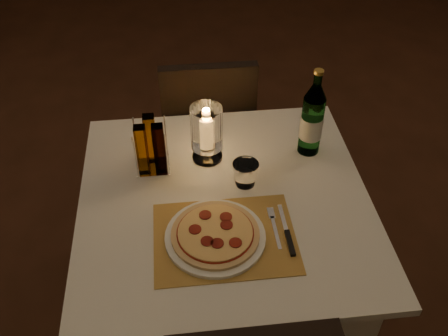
{
  "coord_description": "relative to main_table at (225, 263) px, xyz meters",
  "views": [
    {
      "loc": [
        0.02,
        -1.5,
        1.96
      ],
      "look_at": [
        0.16,
        -0.27,
        0.86
      ],
      "focal_mm": 40.0,
      "sensor_mm": 36.0,
      "label": 1
    }
  ],
  "objects": [
    {
      "name": "floor",
      "position": [
        -0.16,
        0.29,
        -0.38
      ],
      "size": [
        8.0,
        10.0,
        0.02
      ],
      "primitive_type": "cube",
      "color": "#412315",
      "rests_on": "ground"
    },
    {
      "name": "main_table",
      "position": [
        0.0,
        0.0,
        0.0
      ],
      "size": [
        1.0,
        1.0,
        0.74
      ],
      "color": "silver",
      "rests_on": "ground"
    },
    {
      "name": "chair_far",
      "position": [
        0.0,
        0.71,
        0.18
      ],
      "size": [
        0.42,
        0.42,
        0.9
      ],
      "color": "black",
      "rests_on": "ground"
    },
    {
      "name": "placemat",
      "position": [
        -0.02,
        -0.18,
        0.37
      ],
      "size": [
        0.45,
        0.34,
        0.0
      ],
      "primitive_type": "cube",
      "color": "#AF833C",
      "rests_on": "main_table"
    },
    {
      "name": "plate",
      "position": [
        -0.05,
        -0.18,
        0.38
      ],
      "size": [
        0.32,
        0.32,
        0.01
      ],
      "primitive_type": "cylinder",
      "color": "white",
      "rests_on": "placemat"
    },
    {
      "name": "pizza",
      "position": [
        -0.05,
        -0.18,
        0.39
      ],
      "size": [
        0.28,
        0.28,
        0.02
      ],
      "color": "#D8B77F",
      "rests_on": "plate"
    },
    {
      "name": "fork",
      "position": [
        0.14,
        -0.15,
        0.37
      ],
      "size": [
        0.02,
        0.18,
        0.0
      ],
      "color": "silver",
      "rests_on": "placemat"
    },
    {
      "name": "knife",
      "position": [
        0.18,
        -0.21,
        0.37
      ],
      "size": [
        0.02,
        0.22,
        0.01
      ],
      "color": "black",
      "rests_on": "placemat"
    },
    {
      "name": "tumbler",
      "position": [
        0.08,
        0.06,
        0.41
      ],
      "size": [
        0.09,
        0.09,
        0.09
      ],
      "primitive_type": null,
      "color": "white",
      "rests_on": "main_table"
    },
    {
      "name": "water_bottle",
      "position": [
        0.35,
        0.22,
        0.51
      ],
      "size": [
        0.08,
        0.08,
        0.35
      ],
      "color": "#5AA85D",
      "rests_on": "main_table"
    },
    {
      "name": "hurricane_candle",
      "position": [
        -0.04,
        0.22,
        0.5
      ],
      "size": [
        0.12,
        0.12,
        0.22
      ],
      "color": "white",
      "rests_on": "main_table"
    },
    {
      "name": "cruet_caddy",
      "position": [
        -0.24,
        0.18,
        0.46
      ],
      "size": [
        0.12,
        0.12,
        0.21
      ],
      "color": "white",
      "rests_on": "main_table"
    }
  ]
}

